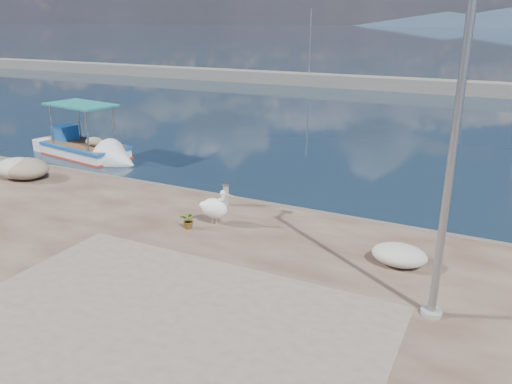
% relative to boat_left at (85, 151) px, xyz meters
% --- Properties ---
extents(ground, '(1400.00, 1400.00, 0.00)m').
position_rel_boat_left_xyz_m(ground, '(11.81, -8.32, -0.24)').
color(ground, '#162635').
rests_on(ground, ground).
extents(quay_patch, '(9.00, 7.00, 0.01)m').
position_rel_boat_left_xyz_m(quay_patch, '(12.81, -11.32, 0.27)').
color(quay_patch, gray).
rests_on(quay_patch, quay).
extents(breakwater, '(120.00, 2.20, 7.50)m').
position_rel_boat_left_xyz_m(breakwater, '(11.81, 31.68, 0.37)').
color(breakwater, gray).
rests_on(breakwater, ground).
extents(boat_left, '(6.56, 3.04, 3.04)m').
position_rel_boat_left_xyz_m(boat_left, '(0.00, 0.00, 0.00)').
color(boat_left, white).
rests_on(boat_left, ground).
extents(pelican, '(1.16, 0.59, 1.13)m').
position_rel_boat_left_xyz_m(pelican, '(10.99, -5.69, 0.79)').
color(pelican, tan).
rests_on(pelican, quay).
extents(lamp_post, '(0.44, 0.96, 7.00)m').
position_rel_boat_left_xyz_m(lamp_post, '(17.67, -7.89, 3.56)').
color(lamp_post, gray).
rests_on(lamp_post, quay).
extents(bollard_near, '(0.25, 0.25, 0.77)m').
position_rel_boat_left_xyz_m(bollard_near, '(10.47, -4.10, 0.68)').
color(bollard_near, gray).
rests_on(bollard_near, quay).
extents(bollard_far, '(0.22, 0.22, 0.66)m').
position_rel_boat_left_xyz_m(bollard_far, '(2.11, -4.63, 0.62)').
color(bollard_far, gray).
rests_on(bollard_far, quay).
extents(potted_plant, '(0.51, 0.46, 0.52)m').
position_rel_boat_left_xyz_m(potted_plant, '(10.47, -6.33, 0.53)').
color(potted_plant, '#33722D').
rests_on(potted_plant, quay).
extents(net_pile_a, '(1.95, 1.42, 0.80)m').
position_rel_boat_left_xyz_m(net_pile_a, '(1.63, -5.10, 0.66)').
color(net_pile_a, silver).
rests_on(net_pile_a, quay).
extents(net_pile_d, '(1.40, 1.05, 0.52)m').
position_rel_boat_left_xyz_m(net_pile_d, '(16.58, -5.89, 0.52)').
color(net_pile_d, silver).
rests_on(net_pile_d, quay).
extents(net_pile_b, '(2.02, 1.57, 0.79)m').
position_rel_boat_left_xyz_m(net_pile_b, '(1.88, -5.00, 0.66)').
color(net_pile_b, tan).
rests_on(net_pile_b, quay).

